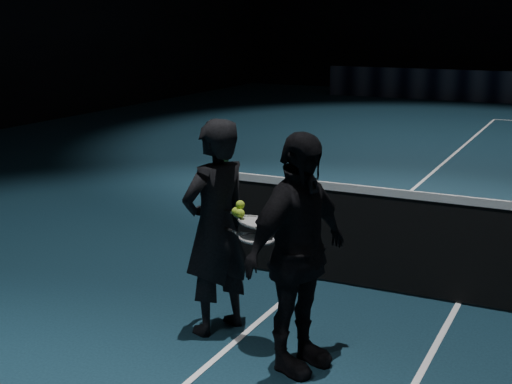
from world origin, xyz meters
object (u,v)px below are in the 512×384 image
at_px(racket_lower, 257,239).
at_px(racket_upper, 256,222).
at_px(player_a, 216,228).
at_px(player_b, 297,254).
at_px(tennis_balls, 239,210).

bearing_deg(racket_lower, racket_upper, 141.34).
xyz_separation_m(player_a, racket_upper, (0.39, -0.10, 0.12)).
height_order(player_a, racket_upper, player_a).
bearing_deg(player_b, racket_upper, 81.24).
distance_m(player_b, racket_upper, 0.47).
bearing_deg(racket_upper, tennis_balls, -170.43).
bearing_deg(player_a, racket_upper, 96.20).
height_order(racket_lower, racket_upper, racket_upper).
height_order(racket_lower, tennis_balls, tennis_balls).
bearing_deg(tennis_balls, racket_lower, -21.84).
relative_size(player_a, racket_lower, 2.46).
relative_size(player_a, player_b, 1.00).
bearing_deg(tennis_balls, player_a, 160.75).
xyz_separation_m(player_b, racket_lower, (-0.37, 0.14, 0.01)).
bearing_deg(player_b, tennis_balls, 85.83).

